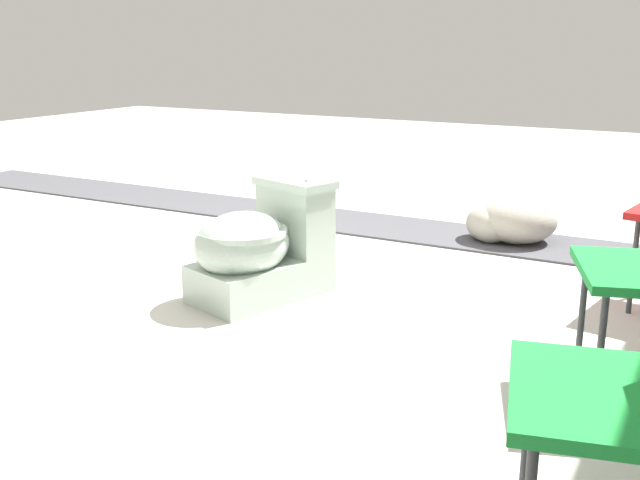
# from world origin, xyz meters

# --- Properties ---
(ground_plane) EXTENTS (14.00, 14.00, 0.00)m
(ground_plane) POSITION_xyz_m (0.00, 0.00, 0.00)
(ground_plane) COLOR beige
(gravel_strip) EXTENTS (0.56, 8.00, 0.01)m
(gravel_strip) POSITION_xyz_m (-1.21, 0.50, 0.01)
(gravel_strip) COLOR #4C4C51
(gravel_strip) RESTS_ON ground
(toilet) EXTENTS (0.71, 0.54, 0.52)m
(toilet) POSITION_xyz_m (0.22, 0.18, 0.22)
(toilet) COLOR #B2C6B7
(toilet) RESTS_ON ground
(boulder_near) EXTENTS (0.46, 0.47, 0.27)m
(boulder_near) POSITION_xyz_m (-1.25, 0.94, 0.13)
(boulder_near) COLOR #ADA899
(boulder_near) RESTS_ON ground
(boulder_far) EXTENTS (0.41, 0.40, 0.21)m
(boulder_far) POSITION_xyz_m (-1.19, 0.80, 0.10)
(boulder_far) COLOR #ADA899
(boulder_far) RESTS_ON ground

